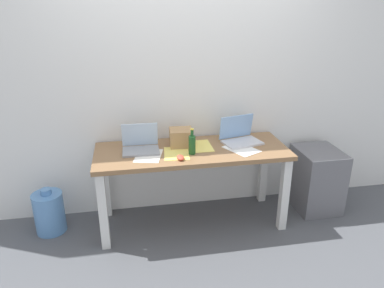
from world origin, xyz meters
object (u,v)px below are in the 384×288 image
object	(u,v)px
desk	(192,161)
laptop_left	(141,145)
filing_cabinet	(316,179)
cardboard_box	(181,138)
laptop_right	(240,137)
computer_mouse	(180,158)
beer_bottle	(192,144)
water_cooler_jug	(49,212)

from	to	relation	value
desk	laptop_left	xyz separation A→B (m)	(-0.44, 0.06, 0.16)
filing_cabinet	laptop_left	bearing A→B (deg)	179.63
cardboard_box	laptop_right	bearing A→B (deg)	-1.26
filing_cabinet	computer_mouse	bearing A→B (deg)	-170.02
beer_bottle	cardboard_box	world-z (taller)	beer_bottle
laptop_right	water_cooler_jug	size ratio (longest dim) A/B	0.92
beer_bottle	water_cooler_jug	size ratio (longest dim) A/B	0.53
laptop_left	desk	bearing A→B (deg)	-7.20
computer_mouse	water_cooler_jug	world-z (taller)	computer_mouse
laptop_left	water_cooler_jug	bearing A→B (deg)	178.63
laptop_left	computer_mouse	size ratio (longest dim) A/B	3.16
desk	laptop_right	world-z (taller)	laptop_right
computer_mouse	laptop_left	bearing A→B (deg)	138.29
laptop_right	water_cooler_jug	world-z (taller)	laptop_right
desk	laptop_left	bearing A→B (deg)	172.80
computer_mouse	filing_cabinet	xyz separation A→B (m)	(1.40, 0.25, -0.45)
laptop_right	cardboard_box	bearing A→B (deg)	178.74
water_cooler_jug	filing_cabinet	bearing A→B (deg)	-0.70
desk	computer_mouse	world-z (taller)	computer_mouse
laptop_right	water_cooler_jug	bearing A→B (deg)	-179.41
laptop_left	water_cooler_jug	distance (m)	1.03
beer_bottle	computer_mouse	distance (m)	0.17
laptop_right	filing_cabinet	xyz separation A→B (m)	(0.80, -0.05, -0.48)
beer_bottle	laptop_left	bearing A→B (deg)	160.16
beer_bottle	cardboard_box	size ratio (longest dim) A/B	1.12
laptop_left	water_cooler_jug	size ratio (longest dim) A/B	0.74
desk	computer_mouse	bearing A→B (deg)	-123.65
water_cooler_jug	laptop_right	bearing A→B (deg)	0.59
computer_mouse	water_cooler_jug	size ratio (longest dim) A/B	0.24
beer_bottle	cardboard_box	xyz separation A→B (m)	(-0.06, 0.20, -0.01)
laptop_right	cardboard_box	xyz separation A→B (m)	(-0.55, 0.01, 0.03)
cardboard_box	filing_cabinet	bearing A→B (deg)	-2.61
laptop_right	beer_bottle	size ratio (longest dim) A/B	1.73
laptop_right	beer_bottle	bearing A→B (deg)	-158.32
beer_bottle	water_cooler_jug	bearing A→B (deg)	172.17
laptop_right	cardboard_box	size ratio (longest dim) A/B	1.94
desk	beer_bottle	world-z (taller)	beer_bottle
laptop_right	filing_cabinet	bearing A→B (deg)	-3.53
laptop_left	filing_cabinet	xyz separation A→B (m)	(1.71, -0.01, -0.48)
cardboard_box	computer_mouse	bearing A→B (deg)	-99.77
desk	beer_bottle	distance (m)	0.22
laptop_right	filing_cabinet	distance (m)	0.93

